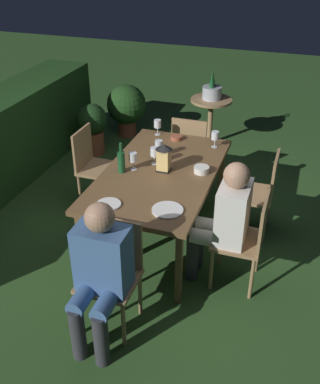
{
  "coord_description": "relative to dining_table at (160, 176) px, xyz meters",
  "views": [
    {
      "loc": [
        -3.49,
        -1.17,
        2.73
      ],
      "look_at": [
        0.0,
        0.0,
        0.53
      ],
      "focal_mm": 42.24,
      "sensor_mm": 36.0,
      "label": 1
    }
  ],
  "objects": [
    {
      "name": "person_in_cream",
      "position": [
        -0.4,
        -0.7,
        -0.06
      ],
      "size": [
        0.38,
        0.47,
        1.15
      ],
      "color": "white",
      "rests_on": "ground"
    },
    {
      "name": "side_table",
      "position": [
        2.34,
        0.04,
        -0.25
      ],
      "size": [
        0.56,
        0.56,
        0.66
      ],
      "color": "#9E7A51",
      "rests_on": "ground"
    },
    {
      "name": "wine_glass_d",
      "position": [
        0.13,
        0.1,
        0.17
      ],
      "size": [
        0.08,
        0.08,
        0.17
      ],
      "color": "silver",
      "rests_on": "dining_table"
    },
    {
      "name": "dining_table",
      "position": [
        0.0,
        0.0,
        0.0
      ],
      "size": [
        1.77,
        1.0,
        0.75
      ],
      "color": "brown",
      "rests_on": "ground"
    },
    {
      "name": "bowl_bread",
      "position": [
        0.1,
        -0.37,
        0.08
      ],
      "size": [
        0.14,
        0.14,
        0.06
      ],
      "color": "silver",
      "rests_on": "dining_table"
    },
    {
      "name": "chair_side_left_a",
      "position": [
        -0.4,
        -0.89,
        -0.21
      ],
      "size": [
        0.42,
        0.4,
        0.87
      ],
      "color": "#9E7A51",
      "rests_on": "ground"
    },
    {
      "name": "lantern_centerpiece",
      "position": [
        0.03,
        -0.03,
        0.2
      ],
      "size": [
        0.15,
        0.15,
        0.27
      ],
      "color": "black",
      "rests_on": "dining_table"
    },
    {
      "name": "person_in_blue",
      "position": [
        -1.33,
        0.0,
        -0.06
      ],
      "size": [
        0.48,
        0.38,
        1.15
      ],
      "color": "#426699",
      "rests_on": "ground"
    },
    {
      "name": "chair_head_far",
      "position": [
        1.13,
        0.0,
        -0.21
      ],
      "size": [
        0.4,
        0.42,
        0.87
      ],
      "color": "#9E7A51",
      "rests_on": "ground"
    },
    {
      "name": "bowl_olives",
      "position": [
        0.73,
        0.06,
        0.08
      ],
      "size": [
        0.13,
        0.13,
        0.04
      ],
      "color": "#9E5138",
      "rests_on": "dining_table"
    },
    {
      "name": "wine_glass_c",
      "position": [
        0.29,
        0.11,
        0.17
      ],
      "size": [
        0.08,
        0.08,
        0.17
      ],
      "color": "silver",
      "rests_on": "dining_table"
    },
    {
      "name": "ground_plane",
      "position": [
        0.0,
        0.0,
        -0.7
      ],
      "size": [
        16.0,
        16.0,
        0.0
      ],
      "primitive_type": "plane",
      "color": "#2D5123"
    },
    {
      "name": "potted_plant_corner",
      "position": [
        2.26,
        1.27,
        -0.26
      ],
      "size": [
        0.57,
        0.57,
        0.75
      ],
      "color": "brown",
      "rests_on": "ground"
    },
    {
      "name": "wine_glass_e",
      "position": [
        -0.04,
        0.25,
        0.17
      ],
      "size": [
        0.08,
        0.08,
        0.17
      ],
      "color": "silver",
      "rests_on": "dining_table"
    },
    {
      "name": "chair_head_near",
      "position": [
        -1.13,
        0.0,
        -0.21
      ],
      "size": [
        0.4,
        0.42,
        0.87
      ],
      "color": "#9E7A51",
      "rests_on": "ground"
    },
    {
      "name": "green_bottle_on_table",
      "position": [
        -0.12,
        0.33,
        0.16
      ],
      "size": [
        0.07,
        0.07,
        0.29
      ],
      "color": "#195128",
      "rests_on": "dining_table"
    },
    {
      "name": "plate_b",
      "position": [
        -0.61,
        -0.27,
        0.06
      ],
      "size": [
        0.25,
        0.25,
        0.01
      ],
      "primitive_type": "cylinder",
      "color": "white",
      "rests_on": "dining_table"
    },
    {
      "name": "wine_glass_a",
      "position": [
        0.68,
        -0.36,
        0.17
      ],
      "size": [
        0.08,
        0.08,
        0.17
      ],
      "color": "silver",
      "rests_on": "dining_table"
    },
    {
      "name": "wine_glass_b",
      "position": [
        0.79,
        0.29,
        0.17
      ],
      "size": [
        0.08,
        0.08,
        0.17
      ],
      "color": "silver",
      "rests_on": "dining_table"
    },
    {
      "name": "plate_a",
      "position": [
        -0.69,
        0.21,
        0.06
      ],
      "size": [
        0.2,
        0.2,
        0.01
      ],
      "primitive_type": "cylinder",
      "color": "white",
      "rests_on": "dining_table"
    },
    {
      "name": "ice_bucket",
      "position": [
        2.34,
        0.04,
        0.07
      ],
      "size": [
        0.26,
        0.26,
        0.34
      ],
      "color": "#B2B7BF",
      "rests_on": "side_table"
    },
    {
      "name": "chair_side_right_b",
      "position": [
        0.4,
        0.89,
        -0.21
      ],
      "size": [
        0.42,
        0.4,
        0.87
      ],
      "color": "#9E7A51",
      "rests_on": "ground"
    },
    {
      "name": "chair_side_left_b",
      "position": [
        0.4,
        -0.89,
        -0.21
      ],
      "size": [
        0.42,
        0.4,
        0.87
      ],
      "color": "#9E7A51",
      "rests_on": "ground"
    },
    {
      "name": "potted_plant_by_hedge",
      "position": [
        1.54,
        1.47,
        -0.3
      ],
      "size": [
        0.41,
        0.41,
        0.7
      ],
      "color": "brown",
      "rests_on": "ground"
    }
  ]
}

